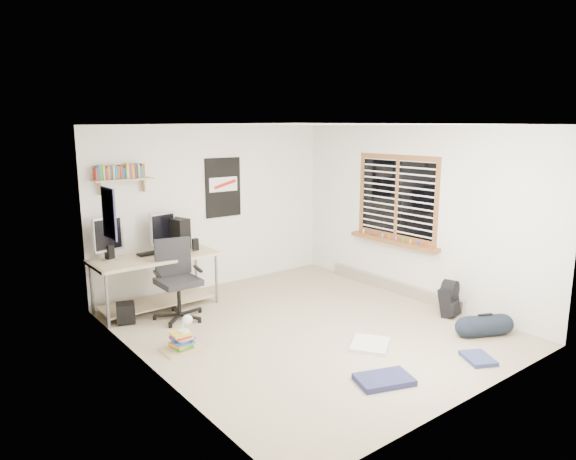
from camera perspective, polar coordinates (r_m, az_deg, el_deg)
floor at (r=6.58m, az=2.14°, el=-10.78°), size 4.00×4.50×0.01m
ceiling at (r=6.09m, az=2.32°, el=11.65°), size 4.00×4.50×0.01m
back_wall at (r=8.04m, az=-8.17°, el=2.51°), size 4.00×0.01×2.50m
left_wall at (r=5.18m, az=-15.02°, el=-2.70°), size 0.01×4.50×2.50m
right_wall at (r=7.64m, az=13.83°, el=1.83°), size 0.01×4.50×2.50m
desk at (r=7.32m, az=-14.45°, el=-5.73°), size 1.73×0.89×0.76m
monitor_left at (r=7.16m, az=-19.31°, el=-1.23°), size 0.43×0.19×0.46m
monitor_right at (r=7.43m, az=-13.70°, el=-0.56°), size 0.41×0.17×0.43m
pc_tower at (r=7.51m, az=-12.37°, el=-0.35°), size 0.31×0.46×0.44m
keyboard at (r=7.32m, az=-14.94°, el=-2.47°), size 0.40×0.17×0.02m
speaker_left at (r=7.18m, az=-19.22°, el=-2.29°), size 0.12×0.12×0.19m
speaker_right at (r=7.37m, az=-10.25°, el=-1.58°), size 0.10×0.10×0.16m
office_chair at (r=6.84m, az=-12.09°, el=-5.75°), size 0.81×0.81×1.05m
wall_shelf at (r=7.27m, az=-17.84°, el=5.35°), size 0.80×0.22×0.24m
poster_back_wall at (r=8.05m, az=-7.21°, el=4.71°), size 0.62×0.03×0.92m
poster_left_wall at (r=6.25m, az=-19.29°, el=1.76°), size 0.02×0.42×0.60m
window at (r=7.75m, az=11.91°, el=3.55°), size 0.10×1.50×1.26m
baseboard_heater at (r=8.05m, az=11.54°, el=-6.08°), size 0.08×2.50×0.18m
backpack at (r=7.20m, az=17.47°, el=-7.57°), size 0.33×0.29×0.38m
duffel_bag at (r=6.71m, az=20.99°, el=-9.79°), size 0.34×0.34×0.50m
tshirt at (r=6.11m, az=9.08°, el=-12.45°), size 0.63×0.61×0.04m
jeans_a at (r=5.35m, az=10.63°, el=-16.03°), size 0.63×0.51×0.06m
jeans_b at (r=6.06m, az=20.37°, el=-13.22°), size 0.41×0.45×0.05m
book_stack at (r=6.03m, az=-11.73°, el=-11.56°), size 0.48×0.40×0.32m
desk_lamp at (r=5.94m, az=-11.55°, el=-9.54°), size 0.16×0.23×0.21m
subwoofer at (r=6.97m, az=-17.60°, el=-8.76°), size 0.28×0.28×0.25m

